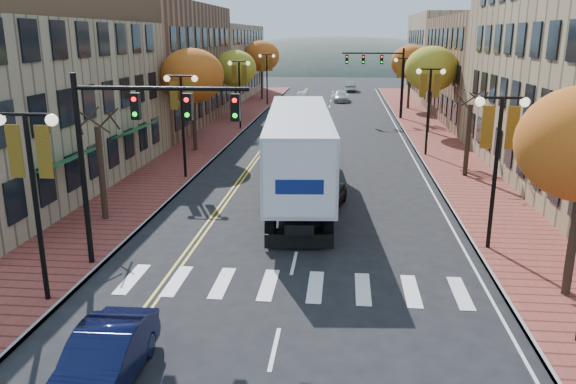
# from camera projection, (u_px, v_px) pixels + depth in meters

# --- Properties ---
(ground) EXTENTS (200.00, 200.00, 0.00)m
(ground) POSITION_uv_depth(u_px,v_px,m) (282.00, 314.00, 17.14)
(ground) COLOR black
(ground) RESTS_ON ground
(sidewalk_left) EXTENTS (4.00, 85.00, 0.15)m
(sidewalk_left) POSITION_uv_depth(u_px,v_px,m) (220.00, 131.00, 49.11)
(sidewalk_left) COLOR brown
(sidewalk_left) RESTS_ON ground
(sidewalk_right) EXTENTS (4.00, 85.00, 0.15)m
(sidewalk_right) POSITION_uv_depth(u_px,v_px,m) (430.00, 135.00, 47.40)
(sidewalk_right) COLOR brown
(sidewalk_right) RESTS_ON ground
(building_left_mid) EXTENTS (12.00, 24.00, 11.00)m
(building_left_mid) POSITION_uv_depth(u_px,v_px,m) (142.00, 66.00, 51.76)
(building_left_mid) COLOR brown
(building_left_mid) RESTS_ON ground
(building_left_far) EXTENTS (12.00, 26.00, 9.50)m
(building_left_far) POSITION_uv_depth(u_px,v_px,m) (206.00, 62.00, 75.92)
(building_left_far) COLOR #9E8966
(building_left_far) RESTS_ON ground
(building_right_mid) EXTENTS (15.00, 24.00, 10.00)m
(building_right_mid) POSITION_uv_depth(u_px,v_px,m) (519.00, 70.00, 54.28)
(building_right_mid) COLOR brown
(building_right_mid) RESTS_ON ground
(building_right_far) EXTENTS (15.00, 20.00, 11.00)m
(building_right_far) POSITION_uv_depth(u_px,v_px,m) (471.00, 56.00, 75.22)
(building_right_far) COLOR #9E8966
(building_right_far) RESTS_ON ground
(tree_left_a) EXTENTS (0.28, 0.28, 4.20)m
(tree_left_a) POSITION_uv_depth(u_px,v_px,m) (102.00, 174.00, 25.05)
(tree_left_a) COLOR #382619
(tree_left_a) RESTS_ON sidewalk_left
(tree_left_b) EXTENTS (4.48, 4.48, 7.21)m
(tree_left_b) POSITION_uv_depth(u_px,v_px,m) (192.00, 76.00, 39.52)
(tree_left_b) COLOR #382619
(tree_left_b) RESTS_ON sidewalk_left
(tree_left_c) EXTENTS (4.16, 4.16, 6.69)m
(tree_left_c) POSITION_uv_depth(u_px,v_px,m) (235.00, 69.00, 54.96)
(tree_left_c) COLOR #382619
(tree_left_c) RESTS_ON sidewalk_left
(tree_left_d) EXTENTS (4.61, 4.61, 7.42)m
(tree_left_d) POSITION_uv_depth(u_px,v_px,m) (262.00, 56.00, 72.06)
(tree_left_d) COLOR #382619
(tree_left_d) RESTS_ON sidewalk_left
(tree_right_b) EXTENTS (0.28, 0.28, 4.20)m
(tree_right_b) POSITION_uv_depth(u_px,v_px,m) (468.00, 140.00, 32.92)
(tree_right_b) COLOR #382619
(tree_right_b) RESTS_ON sidewalk_right
(tree_right_c) EXTENTS (4.48, 4.48, 7.21)m
(tree_right_c) POSITION_uv_depth(u_px,v_px,m) (431.00, 69.00, 47.39)
(tree_right_c) COLOR #382619
(tree_right_c) RESTS_ON sidewalk_right
(tree_right_d) EXTENTS (4.35, 4.35, 7.00)m
(tree_right_d) POSITION_uv_depth(u_px,v_px,m) (410.00, 62.00, 62.77)
(tree_right_d) COLOR #382619
(tree_right_d) RESTS_ON sidewalk_right
(lamp_left_a) EXTENTS (1.96, 0.36, 6.05)m
(lamp_left_a) POSITION_uv_depth(u_px,v_px,m) (32.00, 172.00, 16.69)
(lamp_left_a) COLOR black
(lamp_left_a) RESTS_ON ground
(lamp_left_b) EXTENTS (1.96, 0.36, 6.05)m
(lamp_left_b) POSITION_uv_depth(u_px,v_px,m) (182.00, 106.00, 32.02)
(lamp_left_b) COLOR black
(lamp_left_b) RESTS_ON ground
(lamp_left_c) EXTENTS (1.96, 0.36, 6.05)m
(lamp_left_c) POSITION_uv_depth(u_px,v_px,m) (239.00, 81.00, 49.27)
(lamp_left_c) COLOR black
(lamp_left_c) RESTS_ON ground
(lamp_left_d) EXTENTS (1.96, 0.36, 6.05)m
(lamp_left_d) POSITION_uv_depth(u_px,v_px,m) (267.00, 69.00, 66.52)
(lamp_left_d) COLOR black
(lamp_left_d) RESTS_ON ground
(lamp_right_a) EXTENTS (1.96, 0.36, 6.05)m
(lamp_right_a) POSITION_uv_depth(u_px,v_px,m) (498.00, 144.00, 21.02)
(lamp_right_a) COLOR black
(lamp_right_a) RESTS_ON ground
(lamp_right_b) EXTENTS (1.96, 0.36, 6.05)m
(lamp_right_b) POSITION_uv_depth(u_px,v_px,m) (429.00, 95.00, 38.26)
(lamp_right_b) COLOR black
(lamp_right_b) RESTS_ON ground
(lamp_right_c) EXTENTS (1.96, 0.36, 6.05)m
(lamp_right_c) POSITION_uv_depth(u_px,v_px,m) (403.00, 76.00, 55.51)
(lamp_right_c) COLOR black
(lamp_right_c) RESTS_ON ground
(traffic_mast_near) EXTENTS (6.10, 0.35, 7.00)m
(traffic_mast_near) POSITION_uv_depth(u_px,v_px,m) (133.00, 135.00, 19.20)
(traffic_mast_near) COLOR black
(traffic_mast_near) RESTS_ON ground
(traffic_mast_far) EXTENTS (6.10, 0.34, 7.00)m
(traffic_mast_far) POSITION_uv_depth(u_px,v_px,m) (383.00, 70.00, 55.53)
(traffic_mast_far) COLOR black
(traffic_mast_far) RESTS_ON ground
(semi_truck) EXTENTS (4.42, 18.40, 4.55)m
(semi_truck) POSITION_uv_depth(u_px,v_px,m) (299.00, 144.00, 29.62)
(semi_truck) COLOR black
(semi_truck) RESTS_ON ground
(navy_sedan) EXTENTS (1.65, 4.35, 1.42)m
(navy_sedan) POSITION_uv_depth(u_px,v_px,m) (104.00, 359.00, 13.47)
(navy_sedan) COLOR black
(navy_sedan) RESTS_ON ground
(black_suv) EXTENTS (2.63, 4.70, 1.24)m
(black_suv) POSITION_uv_depth(u_px,v_px,m) (321.00, 197.00, 27.24)
(black_suv) COLOR black
(black_suv) RESTS_ON ground
(car_far_white) EXTENTS (2.00, 4.60, 1.54)m
(car_far_white) POSITION_uv_depth(u_px,v_px,m) (302.00, 97.00, 69.89)
(car_far_white) COLOR silver
(car_far_white) RESTS_ON ground
(car_far_silver) EXTENTS (1.95, 4.73, 1.37)m
(car_far_silver) POSITION_uv_depth(u_px,v_px,m) (341.00, 96.00, 71.69)
(car_far_silver) COLOR #B2B2BA
(car_far_silver) RESTS_ON ground
(car_far_oncoming) EXTENTS (1.73, 4.51, 1.47)m
(car_far_oncoming) POSITION_uv_depth(u_px,v_px,m) (351.00, 86.00, 84.66)
(car_far_oncoming) COLOR #ADAEB5
(car_far_oncoming) RESTS_ON ground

